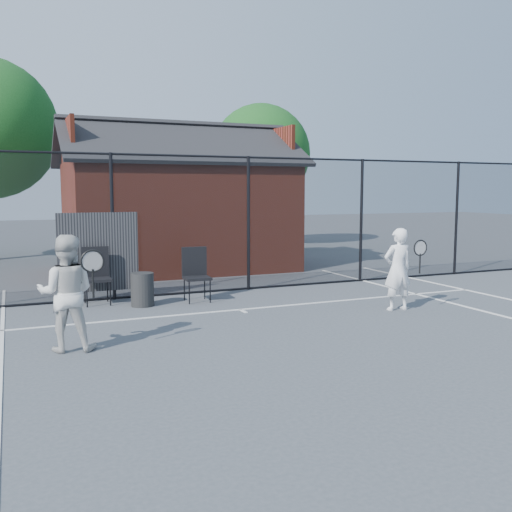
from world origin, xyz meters
name	(u,v)px	position (x,y,z in m)	size (l,w,h in m)	color
ground	(319,351)	(0.00, 0.00, 0.00)	(80.00, 80.00, 0.00)	#404549
court_lines	(375,379)	(0.00, -1.32, 0.01)	(11.02, 18.00, 0.01)	silver
fence	(193,227)	(-0.30, 5.00, 1.45)	(22.04, 3.00, 3.00)	black
clubhouse	(178,213)	(0.50, 9.00, 1.61)	(6.50, 4.36, 4.19)	maroon
tree_right	(261,154)	(5.50, 14.50, 3.71)	(3.97, 3.97, 5.70)	#312113
player_front	(398,269)	(2.71, 1.82, 0.78)	(0.71, 0.53, 1.55)	white
player_back	(66,293)	(-3.24, 1.42, 0.82)	(0.95, 0.79, 1.64)	silver
chair_left	(97,277)	(-2.40, 4.60, 0.55)	(0.53, 0.55, 1.10)	black
chair_right	(197,275)	(-0.50, 4.10, 0.53)	(0.51, 0.53, 1.07)	black
waste_bin	(142,289)	(-1.61, 4.10, 0.33)	(0.45, 0.45, 0.65)	black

